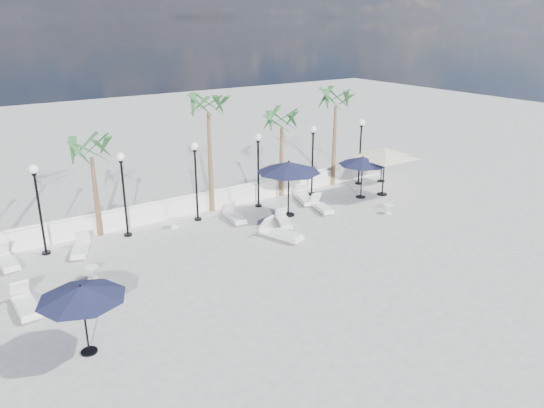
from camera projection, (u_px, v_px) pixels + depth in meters
ground at (273, 270)px, 20.66m from camera, size 100.00×100.00×0.00m
balustrade at (189, 205)px, 26.36m from camera, size 26.00×0.30×1.01m
lamppost_1 at (38, 197)px, 21.21m from camera, size 0.36×0.36×3.84m
lamppost_2 at (123, 183)px, 23.06m from camera, size 0.36×0.36×3.84m
lamppost_3 at (196, 171)px, 24.91m from camera, size 0.36×0.36×3.84m
lamppost_4 at (258, 160)px, 26.75m from camera, size 0.36×0.36×3.84m
lamppost_5 at (313, 151)px, 28.60m from camera, size 0.36×0.36×3.84m
lamppost_6 at (361, 143)px, 30.45m from camera, size 0.36×0.36×3.84m
palm_1 at (91, 154)px, 22.73m from camera, size 2.60×2.60×4.70m
palm_2 at (208, 110)px, 25.29m from camera, size 2.60×2.60×6.10m
palm_3 at (282, 125)px, 27.95m from camera, size 2.60×2.60×4.90m
palm_4 at (336, 104)px, 29.65m from camera, size 2.60×2.60×5.70m
lounger_0 at (81, 247)px, 22.08m from camera, size 1.26×1.96×0.70m
lounger_1 at (25, 304)px, 17.68m from camera, size 0.68×1.99×0.74m
lounger_2 at (6, 260)px, 20.90m from camera, size 0.76×1.95×0.71m
lounger_3 at (281, 233)px, 23.48m from camera, size 1.34×2.19×0.78m
lounger_4 at (284, 220)px, 25.08m from camera, size 1.21×1.78×0.64m
lounger_5 at (235, 216)px, 25.59m from camera, size 0.82×1.85×0.67m
lounger_6 at (304, 197)px, 28.16m from camera, size 1.24×2.08×0.74m
lounger_7 at (321, 206)px, 26.89m from camera, size 0.95×1.89×0.68m
side_table_0 at (92, 271)px, 19.87m from camera, size 0.51×0.51×0.49m
side_table_1 at (174, 222)px, 24.69m from camera, size 0.48×0.48×0.47m
side_table_2 at (389, 208)px, 26.51m from camera, size 0.47×0.47×0.46m
parasol_navy_left at (81, 293)px, 14.90m from camera, size 2.53×2.53×2.23m
parasol_navy_mid at (289, 167)px, 25.52m from camera, size 3.14×3.14×2.82m
parasol_navy_right at (363, 161)px, 28.26m from camera, size 2.61×2.61×2.34m
parasol_cream_sq_a at (385, 151)px, 28.58m from camera, size 5.46×5.46×2.68m
parasol_cream_sq_b at (383, 148)px, 31.12m from camera, size 4.40×4.40×2.20m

